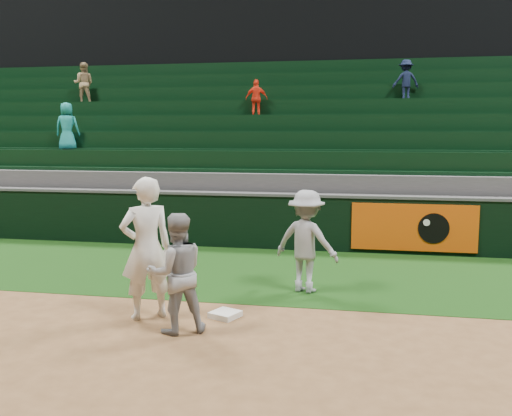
# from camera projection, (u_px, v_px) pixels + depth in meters

# --- Properties ---
(ground) EXTENTS (70.00, 70.00, 0.00)m
(ground) POSITION_uv_depth(u_px,v_px,m) (216.00, 323.00, 7.81)
(ground) COLOR brown
(ground) RESTS_ON ground
(foul_grass) EXTENTS (36.00, 4.20, 0.01)m
(foul_grass) POSITION_uv_depth(u_px,v_px,m) (257.00, 271.00, 10.73)
(foul_grass) COLOR black
(foul_grass) RESTS_ON ground
(upper_deck) EXTENTS (40.00, 12.00, 12.00)m
(upper_deck) POSITION_uv_depth(u_px,v_px,m) (321.00, 51.00, 24.00)
(upper_deck) COLOR black
(upper_deck) RESTS_ON ground
(first_base) EXTENTS (0.47, 0.47, 0.08)m
(first_base) POSITION_uv_depth(u_px,v_px,m) (225.00, 314.00, 8.07)
(first_base) COLOR white
(first_base) RESTS_ON ground
(first_baseman) EXTENTS (0.87, 0.81, 2.00)m
(first_baseman) POSITION_uv_depth(u_px,v_px,m) (146.00, 248.00, 7.94)
(first_baseman) COLOR white
(first_baseman) RESTS_ON ground
(baserunner) EXTENTS (0.96, 0.90, 1.58)m
(baserunner) POSITION_uv_depth(u_px,v_px,m) (176.00, 273.00, 7.39)
(baserunner) COLOR #909399
(baserunner) RESTS_ON ground
(base_coach) EXTENTS (1.22, 0.93, 1.67)m
(base_coach) POSITION_uv_depth(u_px,v_px,m) (306.00, 241.00, 9.25)
(base_coach) COLOR #90939C
(base_coach) RESTS_ON foul_grass
(field_wall) EXTENTS (36.00, 0.45, 1.25)m
(field_wall) POSITION_uv_depth(u_px,v_px,m) (276.00, 220.00, 12.78)
(field_wall) COLOR black
(field_wall) RESTS_ON ground
(stadium_seating) EXTENTS (36.00, 5.95, 4.85)m
(stadium_seating) POSITION_uv_depth(u_px,v_px,m) (296.00, 164.00, 16.32)
(stadium_seating) COLOR #3D3D40
(stadium_seating) RESTS_ON ground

